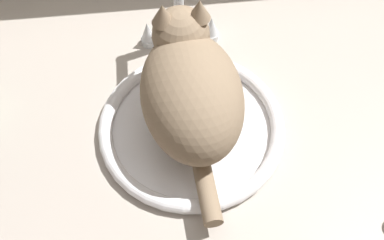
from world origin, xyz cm
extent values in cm
cube|color=#ADA399|center=(0.00, 0.00, 1.50)|extent=(121.97, 81.17, 3.00)
torus|color=white|center=(0.79, -0.45, 4.31)|extent=(34.68, 34.68, 2.62)
cylinder|color=white|center=(0.79, -0.45, 3.30)|extent=(30.76, 30.76, 0.60)
cylinder|color=silver|center=(0.79, 22.68, 4.20)|extent=(4.00, 4.00, 2.41)
cylinder|color=silver|center=(-5.91, 22.68, 3.80)|extent=(3.20, 3.20, 1.60)
cone|color=silver|center=(-5.91, 22.68, 6.79)|extent=(2.88, 2.88, 4.39)
cylinder|color=silver|center=(7.49, 22.68, 3.80)|extent=(3.20, 3.20, 1.60)
cone|color=silver|center=(7.49, 22.68, 6.79)|extent=(2.88, 2.88, 4.39)
ellipsoid|color=#8C755B|center=(0.79, -0.45, 13.78)|extent=(18.88, 26.82, 16.33)
sphere|color=#8C755B|center=(0.16, 9.85, 18.19)|extent=(10.12, 10.12, 10.12)
cone|color=#8C755B|center=(-2.87, 9.67, 23.63)|extent=(3.85, 3.85, 3.80)
cone|color=#8C755B|center=(3.19, 10.04, 23.63)|extent=(3.85, 3.85, 3.80)
ellipsoid|color=silver|center=(-0.07, 13.64, 17.18)|extent=(4.43, 3.29, 3.24)
ellipsoid|color=silver|center=(0.24, 8.57, 12.96)|extent=(9.96, 7.79, 8.98)
cylinder|color=#8C755B|center=(1.67, -14.89, 7.22)|extent=(3.86, 11.06, 3.20)
camera|label=1|loc=(-4.24, -45.42, 76.33)|focal=42.98mm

